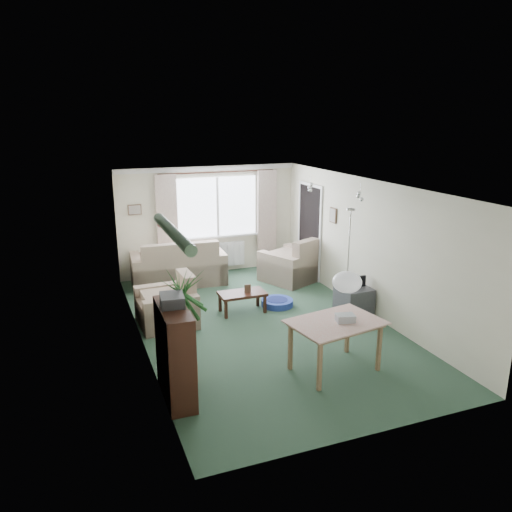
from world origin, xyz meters
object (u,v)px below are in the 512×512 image
object	(u,v)px
pet_bed	(277,303)
tv_cube	(354,301)
sofa	(178,261)
houseplant	(184,328)
coffee_table	(242,302)
bookshelf	(175,353)
armchair_left	(166,300)
armchair_corner	(291,259)
dining_table	(335,346)

from	to	relation	value
pet_bed	tv_cube	bearing A→B (deg)	-38.98
sofa	houseplant	distance (m)	4.24
coffee_table	bookshelf	world-z (taller)	bookshelf
bookshelf	houseplant	bearing A→B (deg)	57.65
sofa	coffee_table	size ratio (longest dim) A/B	2.32
armchair_left	pet_bed	distance (m)	2.13
tv_cube	coffee_table	bearing A→B (deg)	153.85
armchair_left	tv_cube	size ratio (longest dim) A/B	1.70
armchair_corner	coffee_table	bearing A→B (deg)	15.74
sofa	tv_cube	size ratio (longest dim) A/B	3.38
sofa	dining_table	xyz separation A→B (m)	(1.20, -4.54, -0.13)
armchair_corner	houseplant	bearing A→B (deg)	23.06
bookshelf	houseplant	world-z (taller)	houseplant
sofa	tv_cube	distance (m)	3.85
sofa	armchair_corner	bearing A→B (deg)	166.55
armchair_corner	armchair_left	size ratio (longest dim) A/B	1.10
sofa	tv_cube	bearing A→B (deg)	134.67
tv_cube	armchair_left	bearing A→B (deg)	164.51
houseplant	pet_bed	distance (m)	3.19
sofa	houseplant	world-z (taller)	houseplant
armchair_corner	dining_table	size ratio (longest dim) A/B	0.94
armchair_corner	dining_table	xyz separation A→B (m)	(-1.11, -3.84, -0.12)
sofa	bookshelf	bearing A→B (deg)	80.63
pet_bed	bookshelf	bearing A→B (deg)	-134.99
houseplant	bookshelf	bearing A→B (deg)	-123.14
coffee_table	bookshelf	size ratio (longest dim) A/B	0.69
armchair_left	dining_table	size ratio (longest dim) A/B	0.85
houseplant	pet_bed	size ratio (longest dim) A/B	2.64
pet_bed	sofa	bearing A→B (deg)	125.66
armchair_left	tv_cube	world-z (taller)	armchair_left
coffee_table	dining_table	xyz separation A→B (m)	(0.48, -2.48, 0.17)
sofa	dining_table	bearing A→B (deg)	108.24
coffee_table	houseplant	xyz separation A→B (m)	(-1.53, -2.09, 0.60)
houseplant	coffee_table	bearing A→B (deg)	53.70
armchair_corner	sofa	bearing A→B (deg)	-41.59
coffee_table	tv_cube	size ratio (longest dim) A/B	1.46
sofa	bookshelf	xyz separation A→B (m)	(-1.01, -4.44, 0.12)
armchair_corner	armchair_left	distance (m)	3.29
bookshelf	tv_cube	distance (m)	3.88
armchair_left	coffee_table	distance (m)	1.41
coffee_table	tv_cube	xyz separation A→B (m)	(1.82, -0.83, 0.07)
dining_table	tv_cube	size ratio (longest dim) A/B	1.99
tv_cube	dining_table	bearing A→B (deg)	-130.37
coffee_table	houseplant	world-z (taller)	houseplant
bookshelf	coffee_table	bearing A→B (deg)	54.86
pet_bed	houseplant	bearing A→B (deg)	-136.30
tv_cube	bookshelf	bearing A→B (deg)	-157.92
armchair_left	tv_cube	bearing A→B (deg)	73.79
sofa	houseplant	size ratio (longest dim) A/B	1.23
armchair_corner	tv_cube	distance (m)	2.21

